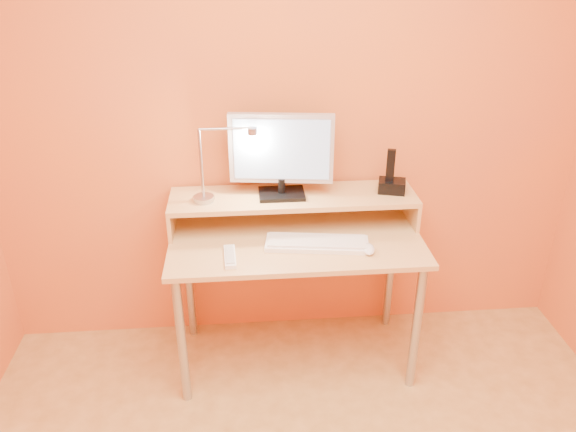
{
  "coord_description": "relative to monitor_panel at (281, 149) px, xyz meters",
  "views": [
    {
      "loc": [
        -0.24,
        -1.17,
        2.04
      ],
      "look_at": [
        -0.04,
        1.13,
        0.87
      ],
      "focal_mm": 35.48,
      "sensor_mm": 36.0,
      "label": 1
    }
  ],
  "objects": [
    {
      "name": "monitor_foot",
      "position": [
        0.0,
        -0.01,
        -0.23
      ],
      "size": [
        0.22,
        0.16,
        0.02
      ],
      "primitive_type": "cube",
      "color": "black",
      "rests_on": "desk_shelf"
    },
    {
      "name": "desk_leg_fr",
      "position": [
        0.61,
        -0.41,
        -0.77
      ],
      "size": [
        0.04,
        0.04,
        0.69
      ],
      "primitive_type": "cylinder",
      "color": "#A8A8B1",
      "rests_on": "floor"
    },
    {
      "name": "phone_led",
      "position": [
        0.59,
        -0.06,
        -0.21
      ],
      "size": [
        0.01,
        0.0,
        0.04
      ],
      "primitive_type": "cube",
      "color": "#3239FC",
      "rests_on": "phone_dock"
    },
    {
      "name": "shelf_riser_left",
      "position": [
        -0.53,
        -0.01,
        -0.33
      ],
      "size": [
        0.02,
        0.3,
        0.14
      ],
      "primitive_type": "cube",
      "color": "tan",
      "rests_on": "desk_lower"
    },
    {
      "name": "remote_control",
      "position": [
        -0.26,
        -0.31,
        -0.39
      ],
      "size": [
        0.06,
        0.19,
        0.02
      ],
      "primitive_type": "cube",
      "rotation": [
        0.0,
        0.0,
        0.05
      ],
      "color": "white",
      "rests_on": "desk_lower"
    },
    {
      "name": "monitor_screen",
      "position": [
        0.0,
        -0.02,
        0.0
      ],
      "size": [
        0.44,
        0.06,
        0.29
      ],
      "primitive_type": "cube",
      "rotation": [
        0.0,
        0.0,
        -0.13
      ],
      "color": "#8BABD6",
      "rests_on": "monitor_panel"
    },
    {
      "name": "lamp_bulb",
      "position": [
        -0.13,
        -0.04,
        0.09
      ],
      "size": [
        0.03,
        0.03,
        0.0
      ],
      "primitive_type": "cylinder",
      "color": "#FFEAC6",
      "rests_on": "lamp_head"
    },
    {
      "name": "phone_handset",
      "position": [
        0.53,
        -0.01,
        -0.1
      ],
      "size": [
        0.05,
        0.03,
        0.16
      ],
      "primitive_type": "cube",
      "rotation": [
        0.0,
        0.0,
        -0.27
      ],
      "color": "black",
      "rests_on": "phone_dock"
    },
    {
      "name": "phone_dock",
      "position": [
        0.54,
        -0.01,
        -0.21
      ],
      "size": [
        0.15,
        0.13,
        0.06
      ],
      "primitive_type": "cube",
      "rotation": [
        0.0,
        0.0,
        -0.27
      ],
      "color": "black",
      "rests_on": "desk_shelf"
    },
    {
      "name": "monitor_neck",
      "position": [
        0.0,
        -0.01,
        -0.19
      ],
      "size": [
        0.04,
        0.04,
        0.07
      ],
      "primitive_type": "cylinder",
      "color": "black",
      "rests_on": "monitor_foot"
    },
    {
      "name": "shelf_riser_right",
      "position": [
        0.65,
        -0.01,
        -0.33
      ],
      "size": [
        0.02,
        0.3,
        0.14
      ],
      "primitive_type": "cube",
      "color": "tan",
      "rests_on": "desk_lower"
    },
    {
      "name": "desk_leg_br",
      "position": [
        0.61,
        0.09,
        -0.77
      ],
      "size": [
        0.04,
        0.04,
        0.69
      ],
      "primitive_type": "cylinder",
      "color": "#A8A8B1",
      "rests_on": "floor"
    },
    {
      "name": "monitor_back",
      "position": [
        0.0,
        0.02,
        0.0
      ],
      "size": [
        0.44,
        0.07,
        0.29
      ],
      "primitive_type": "cube",
      "rotation": [
        0.0,
        0.0,
        -0.13
      ],
      "color": "black",
      "rests_on": "monitor_panel"
    },
    {
      "name": "wall_back",
      "position": [
        0.06,
        0.16,
        0.13
      ],
      "size": [
        3.0,
        0.04,
        2.5
      ],
      "primitive_type": "cube",
      "color": "orange",
      "rests_on": "floor"
    },
    {
      "name": "lamp_head",
      "position": [
        -0.13,
        -0.04,
        0.1
      ],
      "size": [
        0.04,
        0.04,
        0.03
      ],
      "primitive_type": "cylinder",
      "color": "#A8A8B1",
      "rests_on": "lamp_arm"
    },
    {
      "name": "lamp_arm",
      "position": [
        -0.25,
        -0.04,
        0.12
      ],
      "size": [
        0.24,
        0.01,
        0.01
      ],
      "primitive_type": "cylinder",
      "rotation": [
        0.0,
        1.57,
        0.0
      ],
      "color": "#A8A8B1",
      "rests_on": "lamp_post"
    },
    {
      "name": "mouse",
      "position": [
        0.37,
        -0.31,
        -0.38
      ],
      "size": [
        0.07,
        0.1,
        0.03
      ],
      "primitive_type": "ellipsoid",
      "rotation": [
        0.0,
        0.0,
        -0.13
      ],
      "color": "silver",
      "rests_on": "desk_lower"
    },
    {
      "name": "desk_leg_bl",
      "position": [
        -0.49,
        0.09,
        -0.77
      ],
      "size": [
        0.04,
        0.04,
        0.69
      ],
      "primitive_type": "cylinder",
      "color": "#A8A8B1",
      "rests_on": "floor"
    },
    {
      "name": "monitor_panel",
      "position": [
        0.0,
        0.0,
        0.0
      ],
      "size": [
        0.49,
        0.1,
        0.34
      ],
      "primitive_type": "cube",
      "rotation": [
        0.0,
        0.0,
        -0.13
      ],
      "color": "#AEAEB6",
      "rests_on": "monitor_neck"
    },
    {
      "name": "desk_shelf",
      "position": [
        0.06,
        -0.01,
        -0.25
      ],
      "size": [
        1.2,
        0.3,
        0.02
      ],
      "primitive_type": "cube",
      "color": "tan",
      "rests_on": "desk_lower"
    },
    {
      "name": "desk_lower",
      "position": [
        0.06,
        -0.16,
        -0.41
      ],
      "size": [
        1.2,
        0.6,
        0.02
      ],
      "primitive_type": "cube",
      "color": "tan",
      "rests_on": "floor"
    },
    {
      "name": "desk_leg_fl",
      "position": [
        -0.49,
        -0.41,
        -0.77
      ],
      "size": [
        0.04,
        0.04,
        0.69
      ],
      "primitive_type": "cylinder",
      "color": "#A8A8B1",
      "rests_on": "floor"
    },
    {
      "name": "lamp_post",
      "position": [
        -0.37,
        -0.04,
        -0.05
      ],
      "size": [
        0.01,
        0.01,
        0.33
      ],
      "primitive_type": "cylinder",
      "color": "#A8A8B1",
      "rests_on": "lamp_base"
    },
    {
      "name": "keyboard",
      "position": [
        0.15,
        -0.24,
        -0.39
      ],
      "size": [
        0.49,
        0.22,
        0.02
      ],
      "primitive_type": "cube",
      "rotation": [
        0.0,
        0.0,
        -0.14
      ],
      "color": "white",
      "rests_on": "desk_lower"
    },
    {
      "name": "lamp_base",
      "position": [
        -0.37,
        -0.04,
        -0.23
      ],
      "size": [
        0.1,
        0.1,
        0.02
      ],
      "primitive_type": "cylinder",
      "color": "#A8A8B1",
      "rests_on": "desk_shelf"
    }
  ]
}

